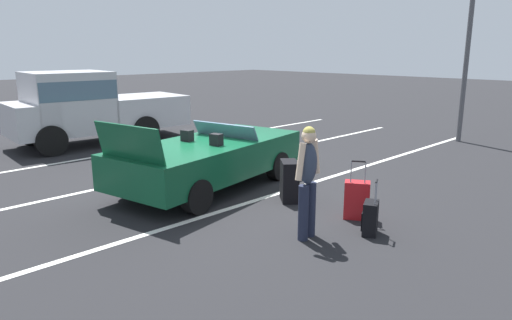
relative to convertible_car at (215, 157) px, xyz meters
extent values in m
plane|color=black|center=(-0.19, -0.04, -0.59)|extent=(80.00, 80.00, 0.00)
cube|color=silver|center=(-0.19, -1.27, -0.59)|extent=(18.00, 0.12, 0.01)
cube|color=silver|center=(-0.19, 1.43, -0.59)|extent=(18.00, 0.12, 0.01)
cube|color=silver|center=(-0.19, 4.13, -0.59)|extent=(18.00, 0.12, 0.01)
cube|color=#0F4C2D|center=(-0.19, -0.04, 0.03)|extent=(4.36, 2.50, 0.64)
cube|color=#0F4C2D|center=(1.21, 0.23, -0.08)|extent=(1.60, 1.89, 0.38)
cube|color=slate|center=(0.31, 0.06, 0.50)|extent=(0.47, 1.56, 0.31)
cube|color=black|center=(-0.47, 0.29, 0.46)|extent=(0.20, 0.25, 0.22)
cube|color=black|center=(-0.33, -0.44, 0.46)|extent=(0.20, 0.25, 0.22)
cube|color=#0F4C2D|center=(-2.11, -0.40, 0.63)|extent=(0.44, 1.50, 0.63)
cylinder|color=black|center=(0.90, 1.00, -0.29)|extent=(0.63, 0.33, 0.60)
cylinder|color=black|center=(1.21, -0.59, -0.29)|extent=(0.63, 0.33, 0.60)
cylinder|color=black|center=(-1.60, 0.52, -0.29)|extent=(0.63, 0.33, 0.60)
cylinder|color=black|center=(-1.29, -1.07, -0.29)|extent=(0.63, 0.33, 0.60)
cube|color=black|center=(0.33, -1.69, -0.22)|extent=(0.52, 0.55, 0.74)
cube|color=black|center=(0.44, -1.79, -0.28)|extent=(0.26, 0.31, 0.41)
sphere|color=black|center=(0.35, -1.49, -0.57)|extent=(0.04, 0.04, 0.04)
sphere|color=black|center=(0.14, -1.75, -0.57)|extent=(0.04, 0.04, 0.04)
cube|color=red|center=(0.43, -3.06, -0.28)|extent=(0.42, 0.47, 0.62)
cylinder|color=gray|center=(0.32, -3.01, 0.20)|extent=(0.03, 0.03, 0.35)
cylinder|color=gray|center=(0.43, -3.19, 0.20)|extent=(0.03, 0.03, 0.35)
cylinder|color=black|center=(0.37, -3.10, 0.38)|extent=(0.14, 0.20, 0.03)
sphere|color=black|center=(0.28, -2.99, -0.57)|extent=(0.04, 0.04, 0.04)
sphere|color=black|center=(0.43, -3.23, -0.57)|extent=(0.04, 0.04, 0.04)
cube|color=black|center=(0.01, -3.59, -0.34)|extent=(0.39, 0.33, 0.50)
cube|color=black|center=(-0.04, -3.49, -0.38)|extent=(0.25, 0.14, 0.28)
cylinder|color=gray|center=(-0.05, -3.68, 0.07)|extent=(0.03, 0.03, 0.32)
cylinder|color=gray|center=(0.12, -3.60, 0.07)|extent=(0.03, 0.03, 0.32)
cylinder|color=black|center=(0.03, -3.64, 0.23)|extent=(0.18, 0.11, 0.03)
sphere|color=black|center=(-0.06, -3.71, -0.57)|extent=(0.04, 0.04, 0.04)
sphere|color=black|center=(0.15, -3.60, -0.57)|extent=(0.04, 0.04, 0.04)
cylinder|color=#1E2338|center=(-0.88, -3.03, -0.18)|extent=(0.17, 0.17, 0.82)
cylinder|color=#1E2338|center=(-0.68, -3.00, -0.18)|extent=(0.17, 0.17, 0.82)
ellipsoid|color=#2D384C|center=(-0.78, -3.01, 0.53)|extent=(0.35, 0.26, 0.60)
sphere|color=beige|center=(-0.78, -3.01, 0.92)|extent=(0.21, 0.21, 0.21)
sphere|color=tan|center=(-0.78, -3.01, 0.97)|extent=(0.18, 0.18, 0.18)
cylinder|color=beige|center=(-0.98, -3.04, 0.59)|extent=(0.20, 0.12, 0.53)
cylinder|color=beige|center=(-0.57, -2.98, 0.59)|extent=(0.20, 0.12, 0.53)
cube|color=#B2B2B7|center=(-1.48, 5.97, 0.26)|extent=(1.23, 1.97, 0.90)
cube|color=#B2B2B7|center=(-0.43, 5.90, 0.66)|extent=(2.23, 2.04, 1.70)
cube|color=slate|center=(-0.43, 5.90, 1.04)|extent=(2.18, 2.06, 0.51)
cube|color=#B2B2B7|center=(1.77, 5.75, 0.26)|extent=(2.52, 2.06, 0.90)
cylinder|color=black|center=(-1.32, 5.05, -0.19)|extent=(0.82, 0.33, 0.80)
cylinder|color=black|center=(-1.20, 6.85, -0.19)|extent=(0.82, 0.33, 0.80)
cylinder|color=black|center=(1.34, 4.87, -0.19)|extent=(0.82, 0.33, 0.80)
cylinder|color=black|center=(1.47, 6.67, -0.19)|extent=(0.82, 0.33, 0.80)
cylinder|color=#4C4C51|center=(8.20, -1.51, 2.01)|extent=(0.14, 0.14, 5.20)
camera|label=1|loc=(-5.74, -7.02, 2.09)|focal=32.46mm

